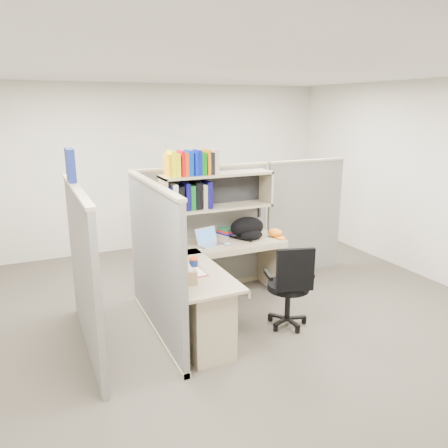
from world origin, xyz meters
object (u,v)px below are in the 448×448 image
snack_canister (194,262)px  desk (211,297)px  task_chair (289,299)px  backpack (249,228)px  laptop (211,237)px

snack_canister → desk: bearing=-61.0°
snack_canister → task_chair: (0.95, -0.37, -0.44)m
backpack → snack_canister: size_ratio=4.61×
backpack → task_chair: size_ratio=0.46×
backpack → snack_canister: (-1.00, -0.65, -0.08)m
task_chair → backpack: bearing=87.4°
laptop → snack_canister: size_ratio=2.98×
desk → task_chair: task_chair is taller
laptop → snack_canister: 0.73m
desk → task_chair: bearing=-11.7°
desk → laptop: (0.33, 0.78, 0.39)m
laptop → snack_canister: (-0.44, -0.58, -0.05)m
desk → backpack: backpack is taller
snack_canister → task_chair: task_chair is taller
backpack → task_chair: (-0.05, -1.02, -0.52)m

